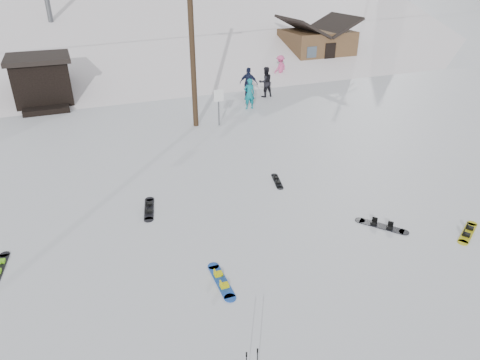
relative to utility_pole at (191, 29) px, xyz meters
name	(u,v)px	position (x,y,z in m)	size (l,w,h in m)	color
ground	(295,335)	(-2.00, -14.00, -4.68)	(200.00, 200.00, 0.00)	white
ski_slope	(101,117)	(-2.00, 41.00, -16.68)	(60.00, 75.00, 45.00)	white
ridge_right	(349,91)	(36.00, 36.00, -15.68)	(34.00, 85.00, 36.00)	white
treeline_right	(381,25)	(34.00, 28.00, -4.68)	(20.00, 60.00, 10.00)	black
treeline_crest	(73,7)	(-2.00, 72.00, -4.68)	(50.00, 6.00, 10.00)	black
utility_pole	(191,29)	(0.00, 0.00, 0.00)	(2.00, 0.26, 9.00)	#3A2819
trail_sign	(219,101)	(1.10, -0.42, -3.41)	(0.50, 0.09, 1.85)	#595B60
lift_hut	(42,80)	(-7.00, 6.94, -3.32)	(3.40, 4.10, 2.75)	black
cabin	(316,47)	(13.00, 10.00, -3.20)	(5.39, 4.40, 3.77)	brown
hero_snowboard	(221,281)	(-2.90, -11.70, -4.65)	(0.32, 1.63, 0.11)	blue
board_scatter_b	(149,209)	(-3.90, -7.36, -4.65)	(0.60, 1.62, 0.12)	black
board_scatter_d	(382,226)	(2.64, -11.16, -4.65)	(1.15, 1.38, 0.12)	black
board_scatter_e	(468,232)	(4.85, -12.46, -4.65)	(1.40, 0.95, 0.11)	yellow
board_scatter_f	(277,181)	(1.00, -7.16, -4.66)	(0.52, 1.29, 0.09)	black
skier_teal	(249,94)	(3.62, 1.58, -3.83)	(0.62, 0.41, 1.71)	#0D7582
skier_dark	(265,82)	(5.49, 3.43, -3.77)	(0.88, 0.69, 1.82)	black
skier_pink	(280,68)	(8.24, 6.84, -3.83)	(1.10, 0.63, 1.70)	#DE4E8C
skier_navy	(249,84)	(4.35, 3.34, -3.74)	(1.11, 0.46, 1.89)	#161C38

